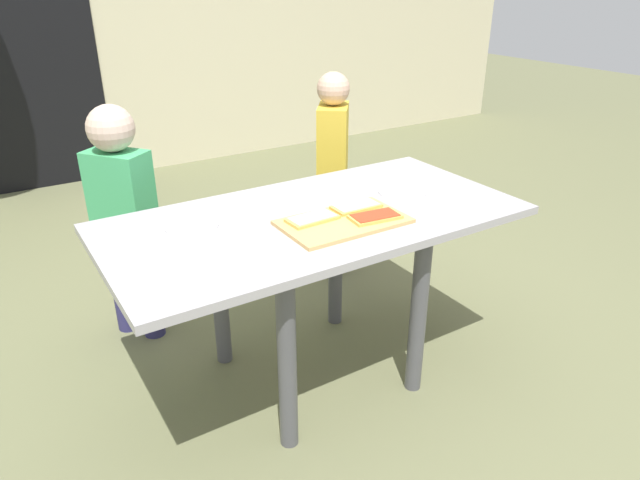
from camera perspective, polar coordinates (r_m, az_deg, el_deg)
ground_plane at (r=2.35m, az=-0.45°, el=-13.00°), size 16.00×16.00×0.00m
house_wall_back at (r=4.71m, az=-21.68°, el=20.80°), size 8.00×0.20×2.45m
house_door at (r=4.55m, az=-27.17°, el=16.85°), size 0.90×0.02×2.00m
dining_table at (r=2.04m, az=-0.51°, el=0.01°), size 1.46×0.73×0.68m
cutting_board at (r=1.94m, az=2.34°, el=1.84°), size 0.42×0.25×0.01m
pizza_slice_near_right at (r=1.95m, az=5.49°, el=2.33°), size 0.18×0.11×0.01m
pizza_slice_far_left at (r=1.92m, az=-0.76°, el=2.16°), size 0.18×0.10×0.01m
pizza_slice_far_right at (r=2.03m, az=3.62°, el=3.36°), size 0.17×0.09×0.01m
plate_white_left at (r=1.96m, az=-12.66°, el=1.49°), size 0.18×0.18×0.01m
plate_white_right at (r=2.23m, az=8.19°, el=4.77°), size 0.18×0.18×0.01m
child_left at (r=2.45m, az=-18.98°, el=2.94°), size 0.26×0.28×1.01m
child_right at (r=2.87m, az=1.26°, el=7.59°), size 0.26×0.28×1.03m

